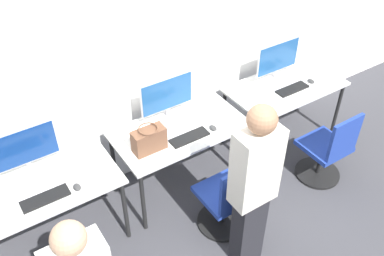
{
  "coord_description": "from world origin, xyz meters",
  "views": [
    {
      "loc": [
        -1.64,
        -2.37,
        3.32
      ],
      "look_at": [
        0.0,
        0.14,
        0.9
      ],
      "focal_mm": 40.0,
      "sensor_mm": 36.0,
      "label": 1
    }
  ],
  "objects_px": {
    "monitor_right": "(278,59)",
    "office_chair_right": "(327,153)",
    "mouse_right": "(311,81)",
    "keyboard_left": "(45,198)",
    "monitor_center": "(167,96)",
    "person_center": "(254,186)",
    "keyboard_center": "(189,137)",
    "mouse_left": "(77,187)",
    "keyboard_right": "(292,89)",
    "handbag": "(149,140)",
    "office_chair_center": "(227,201)",
    "monitor_left": "(24,149)",
    "mouse_center": "(213,128)"
  },
  "relations": [
    {
      "from": "mouse_left",
      "to": "keyboard_right",
      "type": "height_order",
      "value": "mouse_left"
    },
    {
      "from": "keyboard_center",
      "to": "office_chair_right",
      "type": "bearing_deg",
      "value": -23.69
    },
    {
      "from": "keyboard_left",
      "to": "monitor_center",
      "type": "bearing_deg",
      "value": 16.13
    },
    {
      "from": "mouse_left",
      "to": "monitor_right",
      "type": "xyz_separation_m",
      "value": [
        2.47,
        0.38,
        0.23
      ]
    },
    {
      "from": "mouse_right",
      "to": "monitor_right",
      "type": "bearing_deg",
      "value": 135.1
    },
    {
      "from": "keyboard_center",
      "to": "handbag",
      "type": "xyz_separation_m",
      "value": [
        -0.39,
        0.06,
        0.11
      ]
    },
    {
      "from": "monitor_center",
      "to": "keyboard_left",
      "type": "bearing_deg",
      "value": -163.87
    },
    {
      "from": "monitor_center",
      "to": "office_chair_right",
      "type": "relative_size",
      "value": 0.64
    },
    {
      "from": "office_chair_center",
      "to": "mouse_right",
      "type": "relative_size",
      "value": 9.73
    },
    {
      "from": "monitor_left",
      "to": "keyboard_center",
      "type": "distance_m",
      "value": 1.43
    },
    {
      "from": "keyboard_right",
      "to": "keyboard_center",
      "type": "bearing_deg",
      "value": -177.11
    },
    {
      "from": "mouse_left",
      "to": "office_chair_right",
      "type": "bearing_deg",
      "value": -12.66
    },
    {
      "from": "mouse_left",
      "to": "keyboard_right",
      "type": "relative_size",
      "value": 0.23
    },
    {
      "from": "monitor_center",
      "to": "handbag",
      "type": "xyz_separation_m",
      "value": [
        -0.39,
        -0.33,
        -0.13
      ]
    },
    {
      "from": "mouse_right",
      "to": "office_chair_right",
      "type": "xyz_separation_m",
      "value": [
        -0.33,
        -0.64,
        -0.42
      ]
    },
    {
      "from": "keyboard_center",
      "to": "person_center",
      "type": "relative_size",
      "value": 0.23
    },
    {
      "from": "monitor_left",
      "to": "mouse_left",
      "type": "height_order",
      "value": "monitor_left"
    },
    {
      "from": "mouse_right",
      "to": "person_center",
      "type": "bearing_deg",
      "value": -149.35
    },
    {
      "from": "mouse_right",
      "to": "handbag",
      "type": "relative_size",
      "value": 0.3
    },
    {
      "from": "monitor_right",
      "to": "keyboard_right",
      "type": "distance_m",
      "value": 0.36
    },
    {
      "from": "monitor_right",
      "to": "office_chair_right",
      "type": "bearing_deg",
      "value": -92.95
    },
    {
      "from": "monitor_left",
      "to": "keyboard_right",
      "type": "distance_m",
      "value": 2.76
    },
    {
      "from": "monitor_left",
      "to": "keyboard_left",
      "type": "bearing_deg",
      "value": -90.0
    },
    {
      "from": "keyboard_right",
      "to": "handbag",
      "type": "xyz_separation_m",
      "value": [
        -1.75,
        -0.01,
        0.11
      ]
    },
    {
      "from": "person_center",
      "to": "handbag",
      "type": "relative_size",
      "value": 5.57
    },
    {
      "from": "person_center",
      "to": "mouse_right",
      "type": "xyz_separation_m",
      "value": [
        1.64,
        0.97,
        -0.14
      ]
    },
    {
      "from": "keyboard_left",
      "to": "monitor_center",
      "type": "height_order",
      "value": "monitor_center"
    },
    {
      "from": "mouse_center",
      "to": "person_center",
      "type": "xyz_separation_m",
      "value": [
        -0.26,
        -0.89,
        0.14
      ]
    },
    {
      "from": "mouse_right",
      "to": "office_chair_right",
      "type": "height_order",
      "value": "office_chair_right"
    },
    {
      "from": "keyboard_right",
      "to": "mouse_right",
      "type": "height_order",
      "value": "mouse_right"
    },
    {
      "from": "keyboard_center",
      "to": "mouse_right",
      "type": "xyz_separation_m",
      "value": [
        1.64,
        0.07,
        0.01
      ]
    },
    {
      "from": "keyboard_right",
      "to": "mouse_right",
      "type": "relative_size",
      "value": 4.26
    },
    {
      "from": "keyboard_center",
      "to": "mouse_center",
      "type": "distance_m",
      "value": 0.26
    },
    {
      "from": "office_chair_right",
      "to": "mouse_center",
      "type": "bearing_deg",
      "value": 151.85
    },
    {
      "from": "mouse_center",
      "to": "person_center",
      "type": "height_order",
      "value": "person_center"
    },
    {
      "from": "monitor_left",
      "to": "monitor_right",
      "type": "distance_m",
      "value": 2.73
    },
    {
      "from": "keyboard_center",
      "to": "monitor_left",
      "type": "bearing_deg",
      "value": 164.6
    },
    {
      "from": "keyboard_center",
      "to": "keyboard_right",
      "type": "relative_size",
      "value": 1.0
    },
    {
      "from": "monitor_center",
      "to": "keyboard_center",
      "type": "bearing_deg",
      "value": -90.0
    },
    {
      "from": "mouse_center",
      "to": "person_center",
      "type": "relative_size",
      "value": 0.05
    },
    {
      "from": "keyboard_left",
      "to": "keyboard_right",
      "type": "xyz_separation_m",
      "value": [
        2.73,
        0.07,
        0.0
      ]
    },
    {
      "from": "office_chair_center",
      "to": "mouse_right",
      "type": "distance_m",
      "value": 1.75
    },
    {
      "from": "mouse_left",
      "to": "office_chair_center",
      "type": "xyz_separation_m",
      "value": [
        1.17,
        -0.51,
        -0.42
      ]
    },
    {
      "from": "monitor_right",
      "to": "mouse_center",
      "type": "bearing_deg",
      "value": -162.16
    },
    {
      "from": "office_chair_center",
      "to": "monitor_center",
      "type": "bearing_deg",
      "value": 93.44
    },
    {
      "from": "monitor_center",
      "to": "mouse_center",
      "type": "height_order",
      "value": "monitor_center"
    },
    {
      "from": "keyboard_left",
      "to": "keyboard_right",
      "type": "height_order",
      "value": "same"
    },
    {
      "from": "mouse_center",
      "to": "office_chair_center",
      "type": "relative_size",
      "value": 0.1
    },
    {
      "from": "office_chair_center",
      "to": "person_center",
      "type": "height_order",
      "value": "person_center"
    },
    {
      "from": "keyboard_left",
      "to": "keyboard_right",
      "type": "distance_m",
      "value": 2.73
    }
  ]
}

